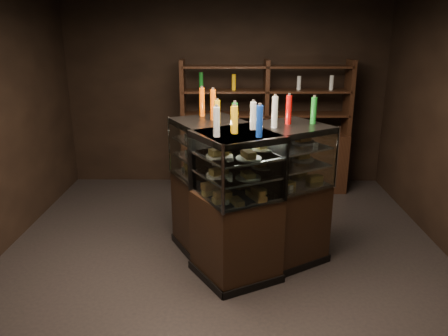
% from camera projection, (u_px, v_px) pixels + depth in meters
% --- Properties ---
extents(ground, '(5.00, 5.00, 0.00)m').
position_uv_depth(ground, '(224.00, 253.00, 4.94)').
color(ground, black).
rests_on(ground, ground).
extents(room_shell, '(5.02, 5.02, 3.01)m').
position_uv_depth(room_shell, '(224.00, 79.00, 4.35)').
color(room_shell, black).
rests_on(room_shell, ground).
extents(display_case, '(1.80, 1.54, 1.51)m').
position_uv_depth(display_case, '(242.00, 220.00, 4.60)').
color(display_case, black).
rests_on(display_case, ground).
extents(food_display, '(1.37, 1.20, 0.46)m').
position_uv_depth(food_display, '(243.00, 162.00, 4.40)').
color(food_display, gold).
rests_on(food_display, display_case).
extents(bottles_top, '(1.20, 1.06, 0.30)m').
position_uv_depth(bottles_top, '(243.00, 113.00, 4.25)').
color(bottles_top, '#147223').
rests_on(bottles_top, display_case).
extents(potted_conifer, '(0.37, 0.37, 0.79)m').
position_uv_depth(potted_conifer, '(264.00, 181.00, 5.91)').
color(potted_conifer, black).
rests_on(potted_conifer, ground).
extents(back_shelving, '(2.52, 0.48, 2.00)m').
position_uv_depth(back_shelving, '(264.00, 153.00, 6.70)').
color(back_shelving, black).
rests_on(back_shelving, ground).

